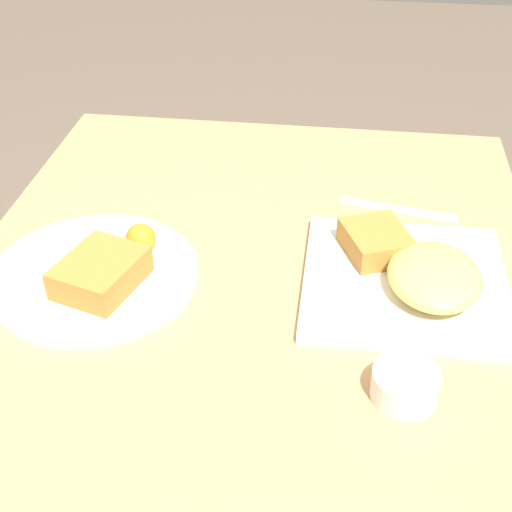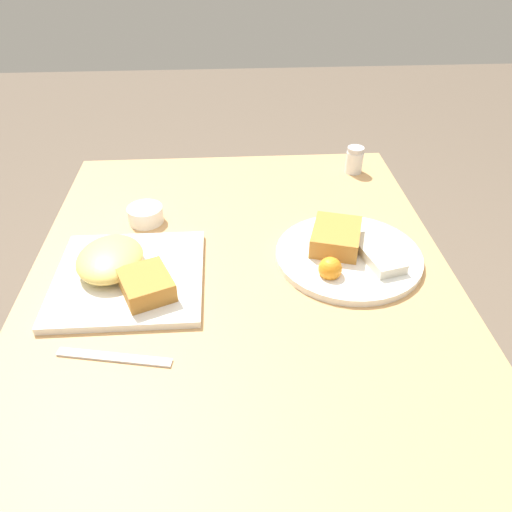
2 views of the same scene
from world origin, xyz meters
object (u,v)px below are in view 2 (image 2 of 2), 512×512
Objects in this scene: sauce_ramekin at (145,214)px; plate_square_near at (124,271)px; plate_oval_far at (347,252)px; salt_shaker at (354,161)px; butter_knife at (114,357)px.

plate_square_near is at bearing -4.43° from sauce_ramekin.
salt_shaker is at bearing 165.37° from plate_oval_far.
plate_square_near is at bearing 104.44° from butter_knife.
plate_oval_far is 1.56× the size of butter_knife.
plate_oval_far is 0.38m from salt_shaker.
plate_oval_far is 3.76× the size of sauce_ramekin.
plate_square_near is 0.21m from sauce_ramekin.
sauce_ramekin is at bearing 175.57° from plate_square_near.
plate_square_near is 0.20m from butter_knife.
plate_oval_far reaches higher than butter_knife.
sauce_ramekin is 0.42× the size of butter_knife.
salt_shaker is (-0.37, 0.10, 0.01)m from plate_oval_far.
butter_knife is at bearing 3.16° from plate_square_near.
sauce_ramekin is (-0.20, 0.02, -0.00)m from plate_square_near.
plate_oval_far reaches higher than sauce_ramekin.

